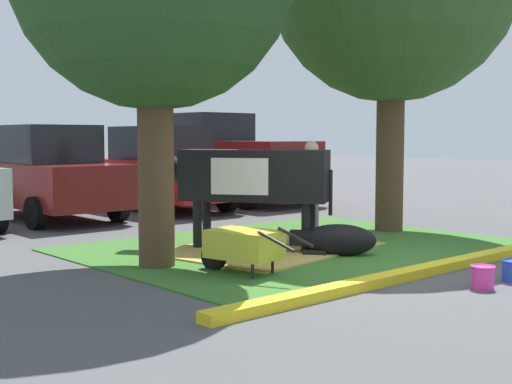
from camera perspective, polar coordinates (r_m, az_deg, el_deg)
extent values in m
plane|color=#4C4C4F|center=(9.61, 9.63, -6.12)|extent=(80.00, 80.00, 0.00)
cube|color=#386B28|center=(11.12, 3.35, -4.54)|extent=(6.66, 5.07, 0.02)
cube|color=yellow|center=(9.44, 15.03, -6.04)|extent=(7.86, 0.24, 0.12)
cube|color=tan|center=(10.79, 1.06, -4.73)|extent=(3.54, 2.88, 0.04)
cylinder|color=#4C3823|center=(9.37, -8.33, 1.96)|extent=(0.49, 0.49, 2.70)
cylinder|color=#4C3823|center=(13.05, 11.09, 3.54)|extent=(0.52, 0.52, 3.10)
cube|color=black|center=(10.72, -0.14, 1.40)|extent=(1.89, 2.29, 0.80)
cube|color=white|center=(10.76, -0.91, 1.41)|extent=(1.11, 1.15, 0.56)
cylinder|color=black|center=(11.11, -6.83, 2.00)|extent=(0.62, 0.70, 0.58)
cube|color=black|center=(11.21, -8.37, 2.93)|extent=(0.46, 0.51, 0.32)
cube|color=white|center=(11.29, -9.31, 2.72)|extent=(0.23, 0.21, 0.20)
cylinder|color=black|center=(10.80, -4.90, -2.79)|extent=(0.14, 0.14, 0.78)
cylinder|color=black|center=(11.26, -4.12, -2.48)|extent=(0.14, 0.14, 0.78)
cylinder|color=black|center=(10.39, 4.18, -3.08)|extent=(0.14, 0.14, 0.78)
cylinder|color=black|center=(10.87, 4.60, -2.74)|extent=(0.14, 0.14, 0.78)
cylinder|color=black|center=(10.53, 6.23, -0.05)|extent=(0.06, 0.06, 0.70)
ellipsoid|color=black|center=(10.31, 6.93, -3.99)|extent=(1.06, 1.16, 0.48)
cube|color=black|center=(10.35, 3.61, -3.82)|extent=(0.33, 0.34, 0.22)
cube|color=silver|center=(10.37, 2.95, -3.81)|extent=(0.12, 0.11, 0.16)
cylinder|color=black|center=(10.19, 4.90, -5.11)|extent=(0.30, 0.34, 0.10)
cylinder|color=slate|center=(11.95, 4.62, -1.84)|extent=(0.26, 0.26, 0.87)
cylinder|color=#23478C|center=(11.89, 4.64, 1.69)|extent=(0.34, 0.34, 0.60)
sphere|color=beige|center=(11.87, 4.65, 3.70)|extent=(0.24, 0.24, 0.24)
cylinder|color=#23478C|center=(11.82, 5.65, 1.81)|extent=(0.09, 0.09, 0.57)
cylinder|color=#23478C|center=(11.96, 3.64, 1.85)|extent=(0.09, 0.09, 0.57)
cube|color=gold|center=(8.85, -1.03, -4.35)|extent=(0.78, 1.01, 0.36)
cylinder|color=black|center=(9.19, -3.54, -5.42)|extent=(0.18, 0.37, 0.36)
cylinder|color=black|center=(8.55, -0.30, -6.58)|extent=(0.04, 0.04, 0.24)
cylinder|color=black|center=(8.90, 1.38, -6.13)|extent=(0.04, 0.04, 0.24)
cylinder|color=black|center=(8.28, 1.67, -4.14)|extent=(0.15, 0.53, 0.23)
cylinder|color=black|center=(8.64, 3.31, -3.77)|extent=(0.15, 0.53, 0.23)
cylinder|color=#EA3893|center=(8.52, 18.35, -6.79)|extent=(0.27, 0.27, 0.26)
torus|color=#EA3893|center=(8.49, 18.37, -5.92)|extent=(0.29, 0.29, 0.02)
cube|color=maroon|center=(15.40, -17.03, 0.68)|extent=(1.81, 4.40, 0.90)
cube|color=black|center=(15.37, -17.10, 3.84)|extent=(1.59, 2.20, 0.80)
cylinder|color=black|center=(17.11, -16.28, -0.44)|extent=(0.22, 0.64, 0.64)
cylinder|color=black|center=(13.77, -17.87, -1.67)|extent=(0.22, 0.64, 0.64)
cylinder|color=black|center=(14.59, -11.41, -1.19)|extent=(0.22, 0.64, 0.64)
cube|color=red|center=(16.72, -7.95, 1.14)|extent=(1.81, 4.40, 0.90)
cube|color=black|center=(16.69, -7.98, 4.05)|extent=(1.59, 2.20, 0.80)
cylinder|color=black|center=(17.50, -13.00, -0.26)|extent=(0.22, 0.64, 0.64)
cylinder|color=black|center=(18.43, -8.09, 0.06)|extent=(0.22, 0.64, 0.64)
cylinder|color=black|center=(15.07, -7.73, -0.96)|extent=(0.22, 0.64, 0.64)
cylinder|color=black|center=(16.14, -2.44, -0.55)|extent=(0.22, 0.64, 0.64)
cube|color=maroon|center=(18.58, -2.07, 1.84)|extent=(2.01, 5.40, 1.10)
cube|color=black|center=(19.29, -3.88, 5.06)|extent=(1.84, 1.80, 1.00)
cube|color=maroon|center=(17.64, 0.46, 3.87)|extent=(1.91, 2.70, 0.24)
cylinder|color=black|center=(19.41, -7.66, 0.30)|extent=(0.22, 0.64, 0.64)
cylinder|color=black|center=(20.60, -3.06, 0.58)|extent=(0.22, 0.64, 0.64)
cylinder|color=black|center=(16.64, -0.84, -0.39)|extent=(0.22, 0.64, 0.64)
cylinder|color=black|center=(18.01, 3.97, -0.01)|extent=(0.22, 0.64, 0.64)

